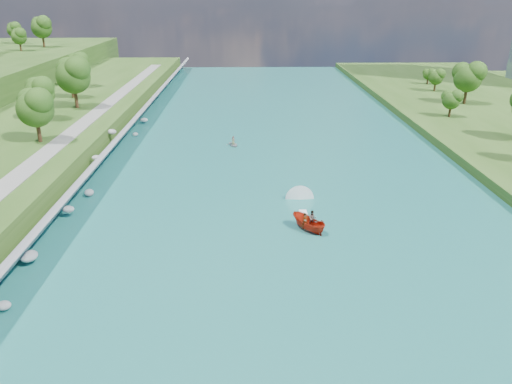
{
  "coord_description": "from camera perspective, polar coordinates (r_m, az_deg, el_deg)",
  "views": [
    {
      "loc": [
        -4.71,
        -40.51,
        24.15
      ],
      "look_at": [
        -3.53,
        13.96,
        2.5
      ],
      "focal_mm": 35.0,
      "sensor_mm": 36.0,
      "label": 1
    }
  ],
  "objects": [
    {
      "name": "ground",
      "position": [
        47.39,
        4.69,
        -9.04
      ],
      "size": [
        260.0,
        260.0,
        0.0
      ],
      "primitive_type": "plane",
      "color": "#2D5119",
      "rests_on": "ground"
    },
    {
      "name": "river_water",
      "position": [
        65.3,
        2.98,
        -0.02
      ],
      "size": [
        55.0,
        240.0,
        0.1
      ],
      "primitive_type": "cube",
      "color": "#1B6762",
      "rests_on": "ground"
    },
    {
      "name": "riprap_bank",
      "position": [
        66.74,
        -19.62,
        0.77
      ],
      "size": [
        3.9,
        236.0,
        4.21
      ],
      "color": "slate",
      "rests_on": "ground"
    },
    {
      "name": "riverside_path",
      "position": [
        69.7,
        -24.7,
        2.45
      ],
      "size": [
        3.0,
        200.0,
        0.1
      ],
      "primitive_type": "cube",
      "color": "gray",
      "rests_on": "berm_west"
    },
    {
      "name": "motorboat",
      "position": [
        55.8,
        5.86,
        -3.09
      ],
      "size": [
        4.21,
        19.1,
        2.19
      ],
      "rotation": [
        0.0,
        0.0,
        3.83
      ],
      "color": "#B2230E",
      "rests_on": "river_water"
    },
    {
      "name": "raft",
      "position": [
        85.37,
        -2.61,
        5.54
      ],
      "size": [
        2.75,
        3.18,
        1.63
      ],
      "rotation": [
        0.0,
        0.0,
        0.37
      ],
      "color": "#989BA0",
      "rests_on": "river_water"
    }
  ]
}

